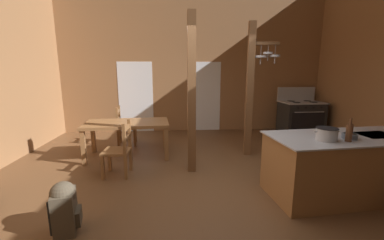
{
  "coord_description": "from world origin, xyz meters",
  "views": [
    {
      "loc": [
        -0.59,
        -3.53,
        1.77
      ],
      "look_at": [
        -0.29,
        0.48,
        0.97
      ],
      "focal_mm": 22.73,
      "sensor_mm": 36.0,
      "label": 1
    }
  ],
  "objects_px": {
    "kitchen_island": "(344,166)",
    "dining_table": "(127,126)",
    "bottle_tall_on_counter": "(349,132)",
    "ladderback_chair_near_window": "(125,127)",
    "mixing_bowl_on_counter": "(350,136)",
    "backpack": "(65,206)",
    "ladderback_chair_by_post": "(120,150)",
    "stockpot_on_counter": "(327,134)",
    "stove_range": "(301,117)"
  },
  "relations": [
    {
      "from": "kitchen_island",
      "to": "backpack",
      "type": "bearing_deg",
      "value": -171.06
    },
    {
      "from": "ladderback_chair_near_window",
      "to": "ladderback_chair_by_post",
      "type": "distance_m",
      "value": 1.85
    },
    {
      "from": "stockpot_on_counter",
      "to": "mixing_bowl_on_counter",
      "type": "distance_m",
      "value": 0.38
    },
    {
      "from": "kitchen_island",
      "to": "stove_range",
      "type": "relative_size",
      "value": 1.69
    },
    {
      "from": "ladderback_chair_by_post",
      "to": "stockpot_on_counter",
      "type": "distance_m",
      "value": 3.18
    },
    {
      "from": "kitchen_island",
      "to": "bottle_tall_on_counter",
      "type": "distance_m",
      "value": 0.65
    },
    {
      "from": "stove_range",
      "to": "ladderback_chair_near_window",
      "type": "height_order",
      "value": "stove_range"
    },
    {
      "from": "ladderback_chair_near_window",
      "to": "stockpot_on_counter",
      "type": "bearing_deg",
      "value": -42.86
    },
    {
      "from": "stove_range",
      "to": "backpack",
      "type": "bearing_deg",
      "value": -140.08
    },
    {
      "from": "mixing_bowl_on_counter",
      "to": "stove_range",
      "type": "bearing_deg",
      "value": 70.61
    },
    {
      "from": "dining_table",
      "to": "stockpot_on_counter",
      "type": "xyz_separation_m",
      "value": [
        2.96,
        -2.11,
        0.32
      ]
    },
    {
      "from": "ladderback_chair_near_window",
      "to": "ladderback_chair_by_post",
      "type": "height_order",
      "value": "same"
    },
    {
      "from": "kitchen_island",
      "to": "dining_table",
      "type": "distance_m",
      "value": 3.91
    },
    {
      "from": "bottle_tall_on_counter",
      "to": "stove_range",
      "type": "bearing_deg",
      "value": 69.62
    },
    {
      "from": "stove_range",
      "to": "dining_table",
      "type": "bearing_deg",
      "value": -161.21
    },
    {
      "from": "mixing_bowl_on_counter",
      "to": "ladderback_chair_near_window",
      "type": "bearing_deg",
      "value": 140.82
    },
    {
      "from": "kitchen_island",
      "to": "dining_table",
      "type": "xyz_separation_m",
      "value": [
        -3.4,
        1.92,
        0.21
      ]
    },
    {
      "from": "dining_table",
      "to": "bottle_tall_on_counter",
      "type": "distance_m",
      "value": 3.9
    },
    {
      "from": "ladderback_chair_near_window",
      "to": "mixing_bowl_on_counter",
      "type": "bearing_deg",
      "value": -39.18
    },
    {
      "from": "kitchen_island",
      "to": "mixing_bowl_on_counter",
      "type": "bearing_deg",
      "value": -117.24
    },
    {
      "from": "ladderback_chair_near_window",
      "to": "mixing_bowl_on_counter",
      "type": "relative_size",
      "value": 4.96
    },
    {
      "from": "dining_table",
      "to": "mixing_bowl_on_counter",
      "type": "height_order",
      "value": "mixing_bowl_on_counter"
    },
    {
      "from": "stockpot_on_counter",
      "to": "stove_range",
      "type": "bearing_deg",
      "value": 65.92
    },
    {
      "from": "ladderback_chair_near_window",
      "to": "bottle_tall_on_counter",
      "type": "xyz_separation_m",
      "value": [
        3.44,
        -3.04,
        0.56
      ]
    },
    {
      "from": "stockpot_on_counter",
      "to": "ladderback_chair_by_post",
      "type": "bearing_deg",
      "value": 158.77
    },
    {
      "from": "stockpot_on_counter",
      "to": "ladderback_chair_near_window",
      "type": "bearing_deg",
      "value": 137.14
    },
    {
      "from": "kitchen_island",
      "to": "ladderback_chair_by_post",
      "type": "xyz_separation_m",
      "value": [
        -3.36,
        0.95,
        0.01
      ]
    },
    {
      "from": "dining_table",
      "to": "stockpot_on_counter",
      "type": "bearing_deg",
      "value": -35.38
    },
    {
      "from": "dining_table",
      "to": "stockpot_on_counter",
      "type": "height_order",
      "value": "stockpot_on_counter"
    },
    {
      "from": "stove_range",
      "to": "backpack",
      "type": "distance_m",
      "value": 6.32
    },
    {
      "from": "bottle_tall_on_counter",
      "to": "backpack",
      "type": "bearing_deg",
      "value": -174.9
    },
    {
      "from": "backpack",
      "to": "stockpot_on_counter",
      "type": "height_order",
      "value": "stockpot_on_counter"
    },
    {
      "from": "ladderback_chair_by_post",
      "to": "kitchen_island",
      "type": "bearing_deg",
      "value": -15.75
    },
    {
      "from": "kitchen_island",
      "to": "bottle_tall_on_counter",
      "type": "bearing_deg",
      "value": -125.28
    },
    {
      "from": "kitchen_island",
      "to": "ladderback_chair_by_post",
      "type": "relative_size",
      "value": 2.35
    },
    {
      "from": "kitchen_island",
      "to": "dining_table",
      "type": "height_order",
      "value": "kitchen_island"
    },
    {
      "from": "kitchen_island",
      "to": "dining_table",
      "type": "relative_size",
      "value": 1.26
    },
    {
      "from": "stockpot_on_counter",
      "to": "mixing_bowl_on_counter",
      "type": "bearing_deg",
      "value": 9.07
    },
    {
      "from": "bottle_tall_on_counter",
      "to": "mixing_bowl_on_counter",
      "type": "bearing_deg",
      "value": 48.28
    },
    {
      "from": "dining_table",
      "to": "backpack",
      "type": "height_order",
      "value": "dining_table"
    },
    {
      "from": "kitchen_island",
      "to": "mixing_bowl_on_counter",
      "type": "relative_size",
      "value": 11.66
    },
    {
      "from": "ladderback_chair_by_post",
      "to": "bottle_tall_on_counter",
      "type": "xyz_separation_m",
      "value": [
        3.17,
        -1.21,
        0.56
      ]
    },
    {
      "from": "backpack",
      "to": "stockpot_on_counter",
      "type": "distance_m",
      "value": 3.3
    },
    {
      "from": "kitchen_island",
      "to": "bottle_tall_on_counter",
      "type": "relative_size",
      "value": 7.31
    },
    {
      "from": "stove_range",
      "to": "ladderback_chair_by_post",
      "type": "xyz_separation_m",
      "value": [
        -4.57,
        -2.54,
        -0.03
      ]
    },
    {
      "from": "kitchen_island",
      "to": "dining_table",
      "type": "bearing_deg",
      "value": 150.59
    },
    {
      "from": "stove_range",
      "to": "stockpot_on_counter",
      "type": "height_order",
      "value": "stove_range"
    },
    {
      "from": "ladderback_chair_near_window",
      "to": "ladderback_chair_by_post",
      "type": "xyz_separation_m",
      "value": [
        0.27,
        -1.83,
        0.0
      ]
    },
    {
      "from": "ladderback_chair_near_window",
      "to": "bottle_tall_on_counter",
      "type": "relative_size",
      "value": 3.11
    },
    {
      "from": "bottle_tall_on_counter",
      "to": "ladderback_chair_by_post",
      "type": "bearing_deg",
      "value": 159.1
    }
  ]
}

